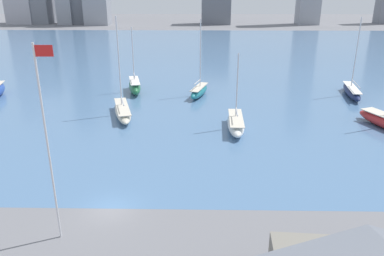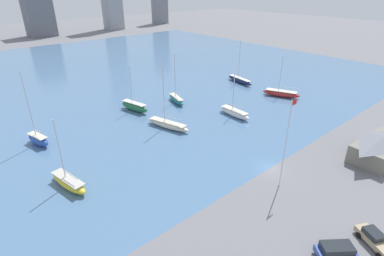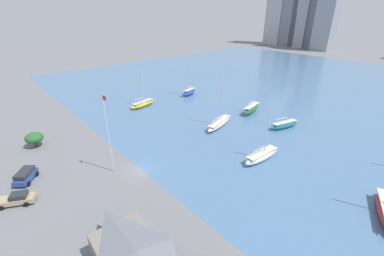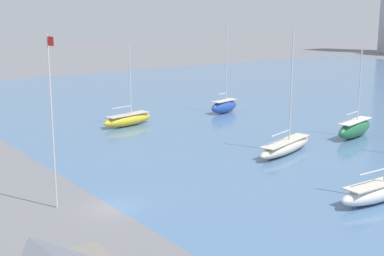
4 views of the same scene
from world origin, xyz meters
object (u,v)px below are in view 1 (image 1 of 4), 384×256
Objects in this scene: sailboat_cream at (123,110)px; sailboat_navy at (352,91)px; sailboat_white at (236,123)px; sailboat_teal at (199,91)px; flag_pole at (48,142)px; sailboat_green at (135,86)px.

sailboat_cream is 38.12m from sailboat_navy.
sailboat_navy is (20.88, 16.42, -0.02)m from sailboat_white.
sailboat_teal reaches higher than sailboat_white.
sailboat_teal is 0.98× the size of sailboat_navy.
sailboat_cream is (-0.83, 27.47, -6.64)m from flag_pole.
sailboat_navy is (36.39, 11.35, 0.02)m from sailboat_cream.
sailboat_navy is (35.56, 38.82, -6.62)m from flag_pole.
sailboat_teal is at bearing -23.78° from sailboat_green.
flag_pole is 40.01m from sailboat_teal.
flag_pole is 1.02× the size of sailboat_cream.
sailboat_white is 0.71× the size of sailboat_cream.
flag_pole reaches higher than sailboat_cream.
sailboat_navy is at bearing 40.51° from sailboat_white.
sailboat_green is (-11.18, 2.22, 0.22)m from sailboat_teal.
sailboat_white is 0.77× the size of sailboat_teal.
flag_pole is 1.45× the size of sailboat_white.
sailboat_cream reaches higher than sailboat_teal.
flag_pole is 1.12× the size of sailboat_teal.
sailboat_green is 0.81× the size of sailboat_cream.
flag_pole is 53.06m from sailboat_navy.
sailboat_navy is at bearing 47.51° from flag_pole.
sailboat_white is at bearing -33.85° from sailboat_cream.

